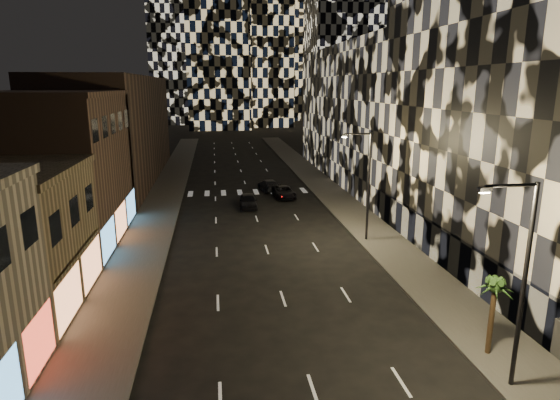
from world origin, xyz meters
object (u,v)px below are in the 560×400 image
object	(u,v)px
streetlight_far	(366,179)
car_dark_oncoming	(269,185)
car_dark_midlane	(248,201)
car_dark_rightlane	(284,192)
palm_tree	(495,291)
streetlight_near	(520,273)

from	to	relation	value
streetlight_far	car_dark_oncoming	bearing A→B (deg)	105.58
streetlight_far	car_dark_midlane	world-z (taller)	streetlight_far
streetlight_far	car_dark_rightlane	distance (m)	17.64
car_dark_oncoming	palm_tree	distance (m)	38.60
streetlight_far	car_dark_oncoming	distance (m)	21.72
streetlight_far	palm_tree	xyz separation A→B (m)	(0.65, -17.55, -1.96)
car_dark_oncoming	car_dark_midlane	bearing A→B (deg)	61.13
car_dark_midlane	car_dark_rightlane	world-z (taller)	car_dark_midlane
streetlight_near	car_dark_rightlane	bearing A→B (deg)	96.82
streetlight_far	car_dark_rightlane	bearing A→B (deg)	104.84
car_dark_midlane	streetlight_near	bearing A→B (deg)	-73.65
streetlight_near	car_dark_oncoming	xyz separation A→B (m)	(-5.70, 40.43, -4.64)
streetlight_near	car_dark_oncoming	size ratio (longest dim) A/B	1.84
car_dark_oncoming	car_dark_rightlane	world-z (taller)	car_dark_oncoming
streetlight_near	car_dark_oncoming	world-z (taller)	streetlight_near
car_dark_midlane	car_dark_oncoming	distance (m)	8.69
streetlight_near	car_dark_oncoming	bearing A→B (deg)	98.02
car_dark_oncoming	car_dark_rightlane	size ratio (longest dim) A/B	1.02
car_dark_midlane	car_dark_oncoming	size ratio (longest dim) A/B	0.92
streetlight_near	palm_tree	world-z (taller)	streetlight_near
car_dark_midlane	car_dark_rightlane	xyz separation A→B (m)	(4.51, 4.09, -0.10)
streetlight_near	car_dark_midlane	world-z (taller)	streetlight_near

